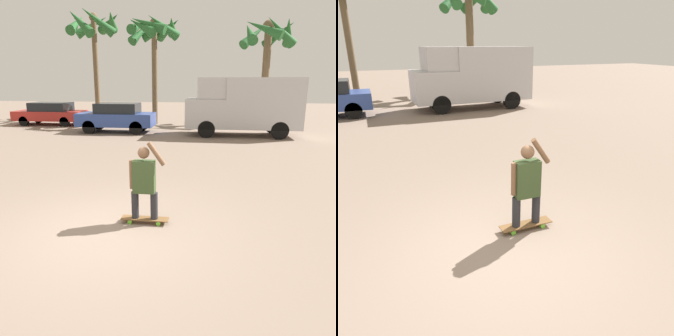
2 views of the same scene
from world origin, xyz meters
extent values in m
plane|color=gray|center=(0.00, 0.00, 0.00)|extent=(80.00, 80.00, 0.00)
cube|color=brown|center=(0.57, 0.51, 0.09)|extent=(0.91, 0.23, 0.02)
cylinder|color=#66C633|center=(0.30, 0.42, 0.04)|extent=(0.08, 0.03, 0.08)
cylinder|color=#66C633|center=(0.30, 0.61, 0.04)|extent=(0.08, 0.03, 0.08)
cylinder|color=#66C633|center=(0.85, 0.42, 0.04)|extent=(0.08, 0.03, 0.08)
cylinder|color=#66C633|center=(0.85, 0.61, 0.04)|extent=(0.08, 0.03, 0.08)
cylinder|color=#28282D|center=(0.39, 0.51, 0.36)|extent=(0.14, 0.14, 0.52)
cylinder|color=#28282D|center=(0.76, 0.51, 0.36)|extent=(0.14, 0.14, 0.52)
cube|color=#384C28|center=(0.57, 0.51, 0.93)|extent=(0.41, 0.22, 0.61)
sphere|color=brown|center=(0.57, 0.51, 1.39)|extent=(0.22, 0.22, 0.22)
cylinder|color=brown|center=(0.34, 0.51, 0.96)|extent=(0.09, 0.09, 0.55)
cylinder|color=brown|center=(0.81, 0.51, 1.37)|extent=(0.36, 0.09, 0.45)
cylinder|color=black|center=(1.49, 10.83, 0.42)|extent=(0.84, 0.28, 0.84)
cylinder|color=black|center=(1.49, 12.74, 0.42)|extent=(0.84, 0.28, 0.84)
cylinder|color=black|center=(4.94, 10.83, 0.42)|extent=(0.84, 0.28, 0.84)
cylinder|color=black|center=(4.94, 12.74, 0.42)|extent=(0.84, 0.28, 0.84)
cube|color=#BCBCC1|center=(1.40, 11.79, 1.12)|extent=(1.95, 2.19, 1.41)
cube|color=black|center=(1.01, 11.79, 1.41)|extent=(0.04, 1.86, 0.71)
cube|color=#BCBCC1|center=(4.19, 11.79, 1.64)|extent=(3.62, 2.19, 2.44)
cube|color=#BCBCC1|center=(1.69, 11.79, 2.35)|extent=(1.36, 2.01, 1.03)
cylinder|color=black|center=(-2.15, 11.28, 0.35)|extent=(0.70, 0.22, 0.70)
cylinder|color=black|center=(-2.15, 12.86, 0.35)|extent=(0.70, 0.22, 0.70)
cylinder|color=brown|center=(5.06, 17.60, 3.03)|extent=(0.48, 0.48, 6.05)
cylinder|color=brown|center=(-1.98, 15.95, 3.06)|extent=(0.34, 0.34, 6.12)
camera|label=1|loc=(1.82, -5.22, 2.63)|focal=35.00mm
camera|label=2|loc=(-1.67, -3.84, 2.97)|focal=35.00mm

